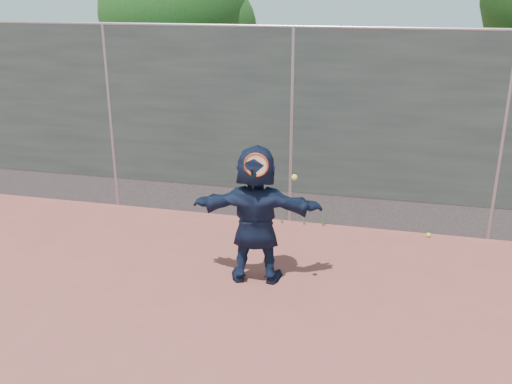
# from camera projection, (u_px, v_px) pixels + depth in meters

# --- Properties ---
(ground) EXTENTS (80.00, 80.00, 0.00)m
(ground) POSITION_uv_depth(u_px,v_px,m) (229.00, 345.00, 5.95)
(ground) COLOR #9E4C42
(ground) RESTS_ON ground
(player) EXTENTS (1.69, 0.72, 1.77)m
(player) POSITION_uv_depth(u_px,v_px,m) (256.00, 214.00, 7.04)
(player) COLOR #151F39
(player) RESTS_ON ground
(ball_ground) EXTENTS (0.07, 0.07, 0.07)m
(ball_ground) POSITION_uv_depth(u_px,v_px,m) (429.00, 235.00, 8.53)
(ball_ground) COLOR #DDFB37
(ball_ground) RESTS_ON ground
(fence) EXTENTS (20.00, 0.06, 3.03)m
(fence) POSITION_uv_depth(u_px,v_px,m) (292.00, 124.00, 8.62)
(fence) COLOR #38423D
(fence) RESTS_ON ground
(swing_action) EXTENTS (0.64, 0.14, 0.51)m
(swing_action) POSITION_uv_depth(u_px,v_px,m) (260.00, 168.00, 6.61)
(swing_action) COLOR #C23A12
(swing_action) RESTS_ON ground
(tree_left) EXTENTS (3.15, 3.00, 4.53)m
(tree_left) POSITION_uv_depth(u_px,v_px,m) (182.00, 18.00, 11.58)
(tree_left) COLOR #382314
(tree_left) RESTS_ON ground
(weed_clump) EXTENTS (0.68, 0.07, 0.30)m
(weed_clump) POSITION_uv_depth(u_px,v_px,m) (307.00, 217.00, 8.94)
(weed_clump) COLOR #387226
(weed_clump) RESTS_ON ground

